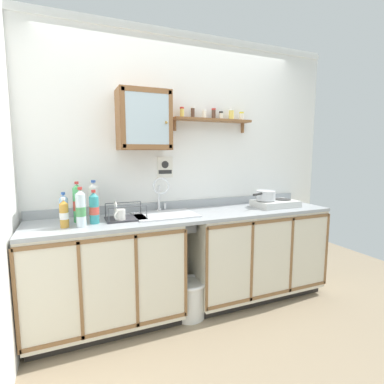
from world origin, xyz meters
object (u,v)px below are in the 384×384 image
hot_plate_stove (275,203)px  warning_sign (165,167)px  saucepan (266,195)px  bottle_water_clear_5 (81,209)px  bottle_water_blue_3 (64,209)px  sink (165,218)px  mug (120,215)px  bottle_opaque_white_2 (94,201)px  wall_cabinet (144,120)px  bottle_juice_amber_4 (64,214)px  trash_bin (189,298)px  dish_rack (124,217)px  bottle_detergent_teal_0 (94,208)px  bottle_soda_green_1 (78,204)px

hot_plate_stove → warning_sign: 1.20m
saucepan → bottle_water_clear_5: bearing=-176.0°
bottle_water_blue_3 → sink: bearing=0.8°
mug → warning_sign: warning_sign is taller
hot_plate_stove → saucepan: saucepan is taller
bottle_opaque_white_2 → wall_cabinet: 0.82m
hot_plate_stove → wall_cabinet: size_ratio=0.85×
bottle_water_clear_5 → bottle_juice_amber_4: bearing=167.4°
bottle_opaque_white_2 → bottle_water_blue_3: 0.25m
bottle_opaque_white_2 → trash_bin: bottle_opaque_white_2 is taller
dish_rack → hot_plate_stove: bearing=-0.5°
saucepan → trash_bin: bearing=-171.2°
bottle_water_clear_5 → mug: 0.32m
hot_plate_stove → saucepan: (-0.11, 0.02, 0.09)m
bottle_water_clear_5 → dish_rack: bottle_water_clear_5 is taller
dish_rack → saucepan: bearing=0.2°
dish_rack → bottle_water_clear_5: bearing=-160.9°
bottle_water_blue_3 → trash_bin: bottle_water_blue_3 is taller
trash_bin → bottle_water_clear_5: bearing=178.9°
sink → bottle_water_blue_3: bearing=-179.2°
saucepan → dish_rack: saucepan is taller
hot_plate_stove → bottle_detergent_teal_0: size_ratio=1.64×
warning_sign → saucepan: bearing=-15.7°
bottle_juice_amber_4 → warning_sign: 1.04m
sink → saucepan: (1.08, -0.03, 0.15)m
bottle_water_clear_5 → wall_cabinet: 0.94m
bottle_water_blue_3 → trash_bin: 1.33m
bottle_water_clear_5 → bottle_detergent_teal_0: bearing=34.1°
bottle_opaque_white_2 → bottle_juice_amber_4: bottle_opaque_white_2 is taller
bottle_juice_amber_4 → trash_bin: bearing=-2.5°
bottle_opaque_white_2 → dish_rack: size_ratio=1.00×
dish_rack → mug: 0.07m
hot_plate_stove → warning_sign: bearing=164.8°
sink → bottle_juice_amber_4: size_ratio=2.40×
bottle_detergent_teal_0 → bottle_juice_amber_4: bottle_detergent_teal_0 is taller
bottle_soda_green_1 → mug: (0.32, -0.11, -0.10)m
wall_cabinet → hot_plate_stove: bearing=-7.0°
dish_rack → mug: bearing=-130.1°
sink → dish_rack: size_ratio=1.65×
bottle_juice_amber_4 → mug: size_ratio=2.25×
trash_bin → dish_rack: bearing=165.8°
saucepan → bottle_water_blue_3: size_ratio=1.29×
bottle_soda_green_1 → bottle_water_blue_3: 0.11m
bottle_juice_amber_4 → bottle_water_clear_5: bearing=-12.6°
bottle_soda_green_1 → trash_bin: bottle_soda_green_1 is taller
trash_bin → warning_sign: bearing=100.9°
mug → wall_cabinet: (0.26, 0.20, 0.79)m
sink → bottle_opaque_white_2: sink is taller
bottle_opaque_white_2 → mug: bottle_opaque_white_2 is taller
bottle_water_blue_3 → bottle_soda_green_1: bearing=16.8°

